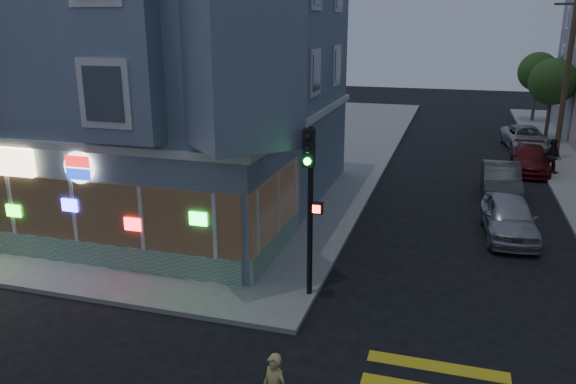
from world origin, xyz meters
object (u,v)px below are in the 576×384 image
at_px(pedestrian_a, 552,156).
at_px(traffic_signal, 310,185).
at_px(utility_pole, 567,76).
at_px(street_tree_near, 553,82).
at_px(pedestrian_b, 552,159).
at_px(parked_car_c, 530,159).
at_px(street_tree_far, 538,72).
at_px(parked_car_a, 509,217).
at_px(parked_car_d, 526,138).
at_px(parked_car_b, 501,181).

distance_m(pedestrian_a, traffic_signal, 19.06).
bearing_deg(traffic_signal, utility_pole, 60.03).
distance_m(street_tree_near, pedestrian_b, 9.80).
bearing_deg(pedestrian_a, parked_car_c, -0.66).
distance_m(street_tree_near, parked_car_c, 9.47).
xyz_separation_m(street_tree_far, parked_car_c, (-1.83, -16.70, -3.27)).
bearing_deg(pedestrian_a, pedestrian_b, 114.70).
relative_size(utility_pole, parked_car_a, 2.04).
xyz_separation_m(utility_pole, pedestrian_a, (-0.70, -3.14, -3.77)).
distance_m(street_tree_near, traffic_signal, 27.69).
bearing_deg(parked_car_d, street_tree_near, 53.50).
xyz_separation_m(pedestrian_a, pedestrian_b, (0.00, -0.13, -0.13)).
bearing_deg(pedestrian_a, utility_pole, -77.87).
height_order(street_tree_far, parked_car_a, street_tree_far).
bearing_deg(parked_car_b, street_tree_near, 74.93).
relative_size(street_tree_far, parked_car_b, 1.16).
relative_size(pedestrian_a, pedestrian_b, 1.18).
height_order(utility_pole, parked_car_a, utility_pole).
xyz_separation_m(utility_pole, street_tree_far, (0.20, 14.00, -0.86)).
distance_m(pedestrian_a, parked_car_d, 6.41).
relative_size(utility_pole, street_tree_near, 1.70).
relative_size(utility_pole, parked_car_d, 1.78).
bearing_deg(parked_car_a, parked_car_d, 78.88).
relative_size(pedestrian_b, parked_car_d, 0.29).
bearing_deg(utility_pole, parked_car_d, 111.86).
height_order(utility_pole, parked_car_c, utility_pole).
bearing_deg(parked_car_a, parked_car_c, 76.57).
xyz_separation_m(street_tree_far, pedestrian_b, (-0.90, -17.27, -3.04)).
relative_size(parked_car_a, traffic_signal, 0.91).
distance_m(parked_car_b, parked_car_d, 11.33).
bearing_deg(parked_car_a, utility_pole, 71.65).
bearing_deg(traffic_signal, street_tree_near, 64.83).
xyz_separation_m(pedestrian_a, parked_car_c, (-0.93, 0.44, -0.36)).
xyz_separation_m(parked_car_a, parked_car_d, (2.10, 16.34, -0.05)).
bearing_deg(parked_car_c, utility_pole, 61.28).
bearing_deg(parked_car_c, parked_car_a, -97.14).
relative_size(pedestrian_a, parked_car_c, 0.38).
distance_m(utility_pole, street_tree_far, 14.03).
relative_size(parked_car_a, parked_car_c, 0.96).
relative_size(street_tree_far, pedestrian_a, 3.01).
distance_m(utility_pole, parked_car_d, 5.38).
distance_m(street_tree_far, pedestrian_a, 17.41).
bearing_deg(parked_car_d, pedestrian_b, -92.72).
bearing_deg(parked_car_c, street_tree_near, 80.59).
xyz_separation_m(street_tree_far, parked_car_a, (-3.60, -27.10, -3.18)).
distance_m(pedestrian_b, parked_car_a, 10.19).
relative_size(street_tree_near, parked_car_d, 1.05).
bearing_deg(pedestrian_a, traffic_signal, 88.06).
bearing_deg(traffic_signal, pedestrian_a, 58.00).
height_order(pedestrian_b, parked_car_c, pedestrian_b).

